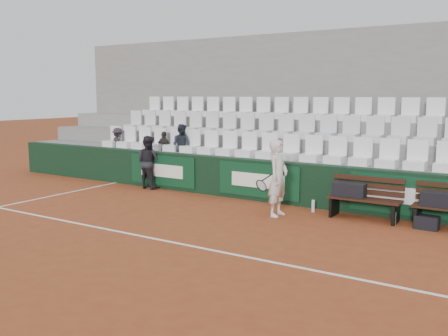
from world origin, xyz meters
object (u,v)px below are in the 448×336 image
sports_bag_ground (427,222)px  spectator_b (164,133)px  water_bottle_far (394,219)px  sports_bag_right (437,199)px  sports_bag_left (349,190)px  spectator_c (181,130)px  water_bottle_near (313,206)px  ball_kid (148,162)px  bench_left (364,209)px  tennis_player (278,178)px  spectator_a (118,130)px

sports_bag_ground → spectator_b: size_ratio=0.44×
spectator_b → water_bottle_far: bearing=177.2°
spectator_b → sports_bag_right: bearing=179.0°
sports_bag_left → spectator_c: bearing=168.9°
water_bottle_near → spectator_b: (-5.04, 0.99, 1.36)m
water_bottle_far → ball_kid: ball_kid is taller
sports_bag_ground → spectator_b: (-7.46, 1.15, 1.36)m
bench_left → sports_bag_left: (-0.34, 0.02, 0.37)m
water_bottle_near → tennis_player: (-0.52, -0.74, 0.69)m
water_bottle_far → spectator_b: bearing=170.2°
sports_bag_ground → tennis_player: size_ratio=0.26×
sports_bag_right → spectator_c: bearing=171.4°
sports_bag_right → spectator_b: 7.72m
sports_bag_left → spectator_c: 5.41m
spectator_c → ball_kid: bearing=49.4°
bench_left → ball_kid: (-6.14, 0.28, 0.51)m
tennis_player → ball_kid: tennis_player is taller
bench_left → spectator_b: size_ratio=1.51×
water_bottle_far → ball_kid: bearing=176.6°
spectator_b → spectator_a: bearing=6.9°
tennis_player → ball_kid: 4.56m
spectator_a → spectator_b: size_ratio=1.04×
bench_left → water_bottle_far: bench_left is taller
sports_bag_ground → water_bottle_near: water_bottle_near is taller
sports_bag_ground → bench_left: bearing=175.2°
sports_bag_right → sports_bag_ground: sports_bag_right is taller
bench_left → spectator_c: size_ratio=1.23×
spectator_a → spectator_b: (1.83, 0.00, -0.02)m
water_bottle_far → spectator_a: (-8.67, 1.18, 1.38)m
spectator_a → spectator_b: 1.83m
water_bottle_near → water_bottle_far: water_bottle_near is taller
water_bottle_near → tennis_player: 1.14m
bench_left → sports_bag_ground: bearing=-4.8°
tennis_player → spectator_b: size_ratio=1.67×
ball_kid → spectator_c: size_ratio=1.20×
ball_kid → spectator_c: 1.30m
sports_bag_right → spectator_b: bearing=172.1°
spectator_a → tennis_player: bearing=-171.3°
sports_bag_ground → ball_kid: 7.44m
sports_bag_ground → spectator_b: spectator_b is taller
spectator_a → bench_left: bearing=-163.5°
sports_bag_right → water_bottle_far: bearing=-170.6°
bench_left → ball_kid: 6.16m
sports_bag_ground → water_bottle_near: (-2.42, 0.17, 0.00)m
spectator_a → sports_bag_left: bearing=-163.7°
water_bottle_near → spectator_a: size_ratio=0.27×
spectator_b → spectator_c: bearing=-173.1°
sports_bag_left → tennis_player: tennis_player is taller
tennis_player → spectator_b: bearing=159.1°
sports_bag_ground → spectator_a: bearing=172.9°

